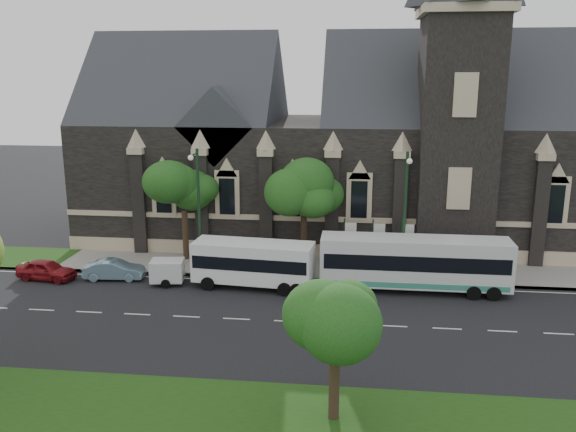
# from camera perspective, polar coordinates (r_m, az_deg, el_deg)

# --- Properties ---
(ground) EXTENTS (160.00, 160.00, 0.00)m
(ground) POSITION_cam_1_polar(r_m,az_deg,el_deg) (35.00, -4.99, -9.87)
(ground) COLOR black
(ground) RESTS_ON ground
(sidewalk) EXTENTS (80.00, 5.00, 0.15)m
(sidewalk) POSITION_cam_1_polar(r_m,az_deg,el_deg) (43.72, -2.54, -4.88)
(sidewalk) COLOR gray
(sidewalk) RESTS_ON ground
(museum) EXTENTS (40.00, 17.70, 29.90)m
(museum) POSITION_cam_1_polar(r_m,az_deg,el_deg) (50.58, 4.80, 7.01)
(museum) COLOR black
(museum) RESTS_ON ground
(tree_park_east) EXTENTS (3.40, 3.40, 6.28)m
(tree_park_east) POSITION_cam_1_polar(r_m,az_deg,el_deg) (23.99, 5.05, -9.22)
(tree_park_east) COLOR black
(tree_park_east) RESTS_ON ground
(tree_walk_right) EXTENTS (4.08, 4.08, 7.80)m
(tree_walk_right) POSITION_cam_1_polar(r_m,az_deg,el_deg) (43.06, 1.87, 2.74)
(tree_walk_right) COLOR black
(tree_walk_right) RESTS_ON ground
(tree_walk_left) EXTENTS (3.91, 3.91, 7.64)m
(tree_walk_left) POSITION_cam_1_polar(r_m,az_deg,el_deg) (44.69, -9.74, 2.84)
(tree_walk_left) COLOR black
(tree_walk_left) RESTS_ON ground
(street_lamp_near) EXTENTS (0.36, 1.88, 9.00)m
(street_lamp_near) POSITION_cam_1_polar(r_m,az_deg,el_deg) (39.68, 11.25, 0.51)
(street_lamp_near) COLOR #16321D
(street_lamp_near) RESTS_ON ground
(street_lamp_mid) EXTENTS (0.36, 1.88, 9.00)m
(street_lamp_mid) POSITION_cam_1_polar(r_m,az_deg,el_deg) (40.92, -8.68, 1.01)
(street_lamp_mid) COLOR #16321D
(street_lamp_mid) RESTS_ON ground
(banner_flag_left) EXTENTS (0.90, 0.10, 4.00)m
(banner_flag_left) POSITION_cam_1_polar(r_m,az_deg,el_deg) (42.06, 5.82, -2.40)
(banner_flag_left) COLOR #16321D
(banner_flag_left) RESTS_ON ground
(banner_flag_center) EXTENTS (0.90, 0.10, 4.00)m
(banner_flag_center) POSITION_cam_1_polar(r_m,az_deg,el_deg) (42.09, 8.55, -2.47)
(banner_flag_center) COLOR #16321D
(banner_flag_center) RESTS_ON ground
(banner_flag_right) EXTENTS (0.90, 0.10, 4.00)m
(banner_flag_right) POSITION_cam_1_polar(r_m,az_deg,el_deg) (42.22, 11.26, -2.53)
(banner_flag_right) COLOR #16321D
(banner_flag_right) RESTS_ON ground
(tour_coach) EXTENTS (12.19, 2.87, 3.55)m
(tour_coach) POSITION_cam_1_polar(r_m,az_deg,el_deg) (39.47, 12.12, -4.39)
(tour_coach) COLOR silver
(tour_coach) RESTS_ON ground
(shuttle_bus) EXTENTS (8.15, 3.40, 3.07)m
(shuttle_bus) POSITION_cam_1_polar(r_m,az_deg,el_deg) (39.36, -3.35, -4.41)
(shuttle_bus) COLOR white
(shuttle_bus) RESTS_ON ground
(box_trailer) EXTENTS (3.22, 1.90, 1.68)m
(box_trailer) POSITION_cam_1_polar(r_m,az_deg,el_deg) (40.87, -11.57, -5.19)
(box_trailer) COLOR silver
(box_trailer) RESTS_ON ground
(sedan) EXTENTS (4.28, 1.86, 1.37)m
(sedan) POSITION_cam_1_polar(r_m,az_deg,el_deg) (42.79, -16.44, -4.99)
(sedan) COLOR #789AAE
(sedan) RESTS_ON ground
(car_far_red) EXTENTS (4.31, 2.19, 1.41)m
(car_far_red) POSITION_cam_1_polar(r_m,az_deg,el_deg) (44.27, -22.30, -4.83)
(car_far_red) COLOR maroon
(car_far_red) RESTS_ON ground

